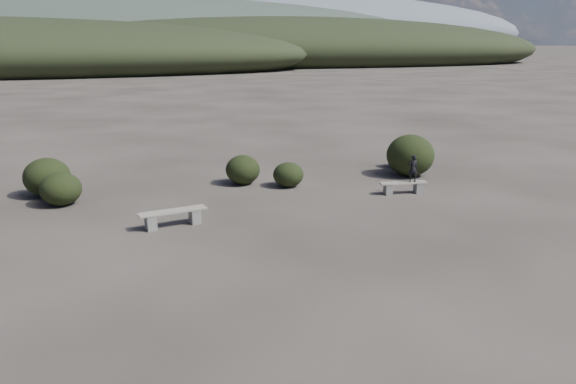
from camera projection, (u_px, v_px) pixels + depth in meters
name	position (u px, v px, depth m)	size (l,w,h in m)	color
ground	(363.00, 280.00, 11.95)	(1200.00, 1200.00, 0.00)	#2D2723
bench_left	(173.00, 217.00, 15.36)	(1.90, 0.74, 0.47)	slate
bench_right	(403.00, 187.00, 18.69)	(1.62, 0.52, 0.40)	slate
seated_person	(413.00, 168.00, 18.59)	(0.33, 0.22, 0.91)	black
shrub_a	(61.00, 189.00, 17.34)	(1.26, 1.26, 1.03)	black
shrub_b	(243.00, 170.00, 19.90)	(1.22, 1.22, 1.04)	black
shrub_c	(288.00, 175.00, 19.57)	(1.07, 1.07, 0.86)	black
shrub_d	(410.00, 155.00, 21.10)	(1.79, 1.79, 1.56)	black
shrub_e	(402.00, 157.00, 22.53)	(1.04, 1.04, 0.86)	black
shrub_f	(47.00, 177.00, 18.33)	(1.49, 1.49, 1.26)	black
mountain_ridges	(102.00, 31.00, 319.68)	(500.00, 400.00, 56.00)	black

